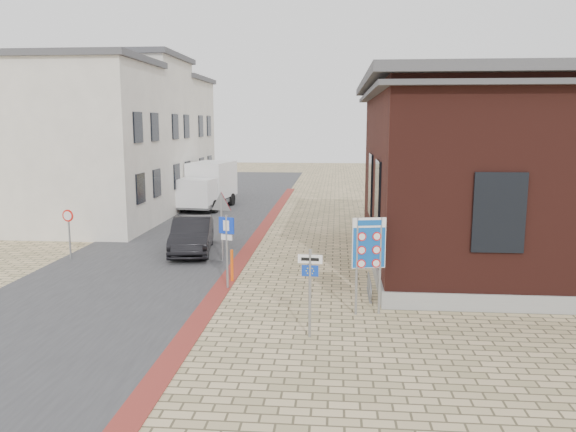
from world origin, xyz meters
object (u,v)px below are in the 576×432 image
(essen_sign, at_px, (310,280))
(parking_sign, at_px, (227,239))
(sedan, at_px, (192,235))
(border_sign, at_px, (369,245))
(box_truck, at_px, (208,185))
(bollard, at_px, (232,266))

(essen_sign, distance_m, parking_sign, 4.78)
(sedan, bearing_deg, border_sign, -55.22)
(parking_sign, bearing_deg, border_sign, -7.66)
(box_truck, height_order, essen_sign, box_truck)
(essen_sign, bearing_deg, bollard, 125.14)
(parking_sign, distance_m, bollard, 1.32)
(sedan, height_order, border_sign, border_sign)
(sedan, distance_m, box_truck, 12.00)
(box_truck, bearing_deg, essen_sign, -63.10)
(sedan, distance_m, parking_sign, 5.49)
(box_truck, xyz_separation_m, border_sign, (8.74, -18.72, 0.48))
(sedan, height_order, bollard, sedan)
(sedan, relative_size, essen_sign, 1.96)
(border_sign, distance_m, essen_sign, 2.40)
(border_sign, bearing_deg, box_truck, 103.40)
(essen_sign, xyz_separation_m, parking_sign, (-2.80, 3.87, 0.16))
(bollard, bearing_deg, box_truck, 105.62)
(essen_sign, bearing_deg, box_truck, 113.55)
(parking_sign, bearing_deg, essen_sign, -36.18)
(border_sign, bearing_deg, parking_sign, 142.77)
(sedan, xyz_separation_m, box_truck, (-2.04, 11.80, 0.74))
(border_sign, bearing_deg, essen_sign, -141.26)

